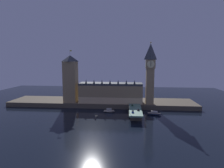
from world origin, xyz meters
The scene contains 13 objects.
ground_plane centered at (0.00, 0.00, 0.00)m, with size 400.00×400.00×0.00m, color black.
embankment centered at (0.00, 39.00, 2.54)m, with size 220.00×42.00×5.09m.
parliament_hall centered at (11.72, 30.43, 16.38)m, with size 72.04×20.23×27.11m.
clock_tower centered at (55.65, 25.70, 41.26)m, with size 10.42×10.53×68.27m.
victoria_tower centered at (-35.23, 28.72, 32.36)m, with size 14.73×14.73×60.30m.
bridge centered at (39.05, -5.00, 4.38)m, with size 12.09×46.00×6.63m.
car_northbound_lead centered at (36.40, 7.54, 7.26)m, with size 2.00×4.04×1.35m.
car_northbound_trail centered at (36.40, -18.20, 7.28)m, with size 2.11×3.90×1.38m.
car_southbound_lead centered at (41.71, -9.80, 7.30)m, with size 1.99×4.26×1.43m.
street_lamp_near centered at (33.34, -19.72, 10.39)m, with size 1.34×0.60×6.00m.
street_lamp_mid centered at (44.77, -5.00, 10.71)m, with size 1.34×0.60×6.52m.
boat_upstream centered at (12.34, 5.27, 1.49)m, with size 11.78×5.11×4.08m.
boat_downstream centered at (57.70, -0.77, 1.46)m, with size 14.56×6.57×4.00m.
Camera 1 is at (32.86, -182.60, 52.92)m, focal length 30.00 mm.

